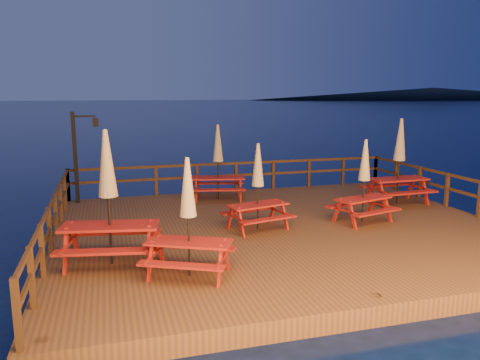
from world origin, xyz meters
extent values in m
plane|color=black|center=(0.00, 0.00, 0.00)|extent=(500.00, 500.00, 0.00)
cube|color=#4E3319|center=(0.00, 0.00, 0.20)|extent=(12.00, 10.00, 0.40)
cylinder|color=#321910|center=(-5.60, 4.60, -0.30)|extent=(0.24, 0.24, 1.40)
cylinder|color=#321910|center=(0.00, -4.60, -0.30)|extent=(0.24, 0.24, 1.40)
cylinder|color=#321910|center=(0.00, 4.60, -0.30)|extent=(0.24, 0.24, 1.40)
cylinder|color=#321910|center=(5.60, 4.60, -0.30)|extent=(0.24, 0.24, 1.40)
cube|color=#321910|center=(0.00, 4.85, 1.45)|extent=(11.70, 0.06, 0.09)
cube|color=#321910|center=(0.00, 4.85, 1.01)|extent=(11.70, 0.06, 0.09)
cube|color=#321910|center=(-4.68, 4.85, 0.95)|extent=(0.10, 0.10, 1.10)
cube|color=#321910|center=(0.00, 4.85, 0.95)|extent=(0.10, 0.10, 1.10)
cube|color=#321910|center=(4.68, 4.85, 0.95)|extent=(0.10, 0.10, 1.10)
cube|color=#321910|center=(-5.85, 0.00, 1.45)|extent=(0.06, 9.70, 0.09)
cube|color=#321910|center=(-5.85, 0.00, 1.01)|extent=(0.06, 9.70, 0.09)
cube|color=#321910|center=(-5.85, -3.88, 0.95)|extent=(0.10, 0.10, 1.10)
cube|color=#321910|center=(-5.85, 0.00, 0.95)|extent=(0.10, 0.10, 1.10)
cube|color=#321910|center=(-5.85, 3.88, 0.95)|extent=(0.10, 0.10, 1.10)
cube|color=#321910|center=(5.85, 0.00, 1.45)|extent=(0.06, 9.70, 0.09)
cube|color=#321910|center=(5.85, 0.00, 1.01)|extent=(0.06, 9.70, 0.09)
cube|color=#321910|center=(5.85, 0.00, 0.95)|extent=(0.10, 0.10, 1.10)
cube|color=#321910|center=(5.85, 3.88, 0.95)|extent=(0.10, 0.10, 1.10)
cube|color=black|center=(-5.55, 4.55, 1.90)|extent=(0.12, 0.12, 3.00)
cube|color=black|center=(-5.20, 4.55, 3.25)|extent=(0.70, 0.06, 0.06)
cube|color=black|center=(-4.85, 4.55, 3.05)|extent=(0.18, 0.18, 0.28)
sphere|color=#FFD066|center=(-4.85, 4.55, 3.05)|extent=(0.14, 0.14, 0.14)
ellipsoid|color=black|center=(185.00, 230.00, 3.50)|extent=(230.40, 86.40, 7.00)
cube|color=maroon|center=(4.61, 1.53, 1.21)|extent=(1.97, 0.82, 0.05)
cube|color=maroon|center=(4.59, 2.18, 0.89)|extent=(1.96, 0.36, 0.05)
cube|color=maroon|center=(4.62, 0.88, 0.89)|extent=(1.96, 0.36, 0.05)
cube|color=maroon|center=(3.78, 1.87, 0.81)|extent=(0.07, 0.11, 0.81)
cube|color=maroon|center=(3.80, 1.15, 0.81)|extent=(0.07, 0.11, 0.81)
cube|color=maroon|center=(5.41, 1.91, 0.81)|extent=(0.07, 0.11, 0.81)
cube|color=maroon|center=(5.43, 1.20, 0.81)|extent=(0.07, 0.11, 0.81)
cylinder|color=black|center=(4.61, 1.53, 1.76)|extent=(0.05, 0.05, 2.71)
cone|color=tan|center=(4.61, 1.53, 2.51)|extent=(0.39, 0.39, 1.36)
sphere|color=black|center=(4.61, 1.53, 3.14)|extent=(0.08, 0.08, 0.08)
cube|color=maroon|center=(-0.76, -0.06, 1.07)|extent=(1.72, 0.98, 0.04)
cube|color=maroon|center=(-0.88, 0.47, 0.80)|extent=(1.63, 0.62, 0.04)
cube|color=maroon|center=(-0.63, -0.58, 0.80)|extent=(1.63, 0.62, 0.04)
cube|color=maroon|center=(-1.48, 0.08, 0.74)|extent=(0.07, 0.10, 0.67)
cube|color=maroon|center=(-1.34, -0.50, 0.74)|extent=(0.07, 0.10, 0.67)
cube|color=maroon|center=(-0.17, 0.39, 0.74)|extent=(0.07, 0.10, 0.67)
cube|color=maroon|center=(-0.03, -0.19, 0.74)|extent=(0.07, 0.10, 0.67)
cylinder|color=black|center=(-0.76, -0.06, 1.52)|extent=(0.04, 0.04, 2.24)
cone|color=tan|center=(-0.76, -0.06, 2.15)|extent=(0.32, 0.32, 1.12)
sphere|color=black|center=(-0.76, -0.06, 2.67)|extent=(0.06, 0.06, 0.06)
cube|color=maroon|center=(-0.93, 3.76, 1.14)|extent=(1.89, 1.07, 0.05)
cube|color=maroon|center=(-0.80, 4.34, 0.85)|extent=(1.80, 0.67, 0.05)
cube|color=maroon|center=(-1.06, 3.18, 0.85)|extent=(1.80, 0.67, 0.05)
cube|color=maroon|center=(-1.58, 4.24, 0.77)|extent=(0.08, 0.11, 0.74)
cube|color=maroon|center=(-1.73, 3.61, 0.77)|extent=(0.08, 0.11, 0.74)
cube|color=maroon|center=(-0.13, 3.91, 0.77)|extent=(0.08, 0.11, 0.74)
cube|color=maroon|center=(-0.28, 3.28, 0.77)|extent=(0.08, 0.11, 0.74)
cylinder|color=black|center=(-0.93, 3.76, 1.64)|extent=(0.04, 0.04, 2.48)
cone|color=tan|center=(-0.93, 3.76, 2.33)|extent=(0.36, 0.36, 1.24)
sphere|color=black|center=(-0.93, 3.76, 2.91)|extent=(0.07, 0.07, 0.07)
cube|color=maroon|center=(2.32, -0.19, 1.08)|extent=(1.75, 1.04, 0.05)
cube|color=maroon|center=(2.18, 0.34, 0.81)|extent=(1.65, 0.68, 0.05)
cube|color=maroon|center=(2.46, -0.71, 0.81)|extent=(1.65, 0.68, 0.05)
cube|color=maroon|center=(1.58, -0.08, 0.74)|extent=(0.08, 0.10, 0.68)
cube|color=maroon|center=(1.74, -0.65, 0.74)|extent=(0.08, 0.10, 0.68)
cube|color=maroon|center=(2.90, 0.28, 0.74)|extent=(0.08, 0.10, 0.68)
cube|color=maroon|center=(3.06, -0.30, 0.74)|extent=(0.08, 0.10, 0.68)
cylinder|color=black|center=(2.32, -0.19, 1.54)|extent=(0.04, 0.04, 2.28)
cone|color=tan|center=(2.32, -0.19, 2.17)|extent=(0.33, 0.33, 1.14)
sphere|color=black|center=(2.32, -0.19, 2.70)|extent=(0.06, 0.06, 0.06)
cube|color=maroon|center=(-4.55, -1.65, 1.24)|extent=(2.12, 1.14, 0.06)
cube|color=maroon|center=(-4.43, -0.99, 0.90)|extent=(2.03, 0.68, 0.06)
cube|color=maroon|center=(-4.67, -2.30, 0.90)|extent=(2.03, 0.68, 0.06)
cube|color=maroon|center=(-5.31, -1.13, 0.82)|extent=(0.09, 0.12, 0.84)
cube|color=maroon|center=(-5.44, -1.85, 0.82)|extent=(0.09, 0.12, 0.84)
cube|color=maroon|center=(-3.66, -1.44, 0.82)|extent=(0.09, 0.12, 0.84)
cube|color=maroon|center=(-3.80, -2.16, 0.82)|extent=(0.09, 0.12, 0.84)
cylinder|color=black|center=(-4.55, -1.65, 1.80)|extent=(0.05, 0.05, 2.79)
cone|color=tan|center=(-4.55, -1.65, 2.58)|extent=(0.40, 0.40, 1.40)
sphere|color=black|center=(-4.55, -1.65, 3.22)|extent=(0.08, 0.08, 0.08)
cube|color=maroon|center=(-3.06, -2.75, 1.10)|extent=(1.78, 1.31, 0.05)
cube|color=maroon|center=(-2.82, -2.25, 0.82)|extent=(1.61, 0.96, 0.05)
cube|color=maroon|center=(-3.31, -3.25, 0.82)|extent=(1.61, 0.96, 0.05)
cube|color=maroon|center=(-3.56, -2.17, 0.75)|extent=(0.09, 0.11, 0.70)
cube|color=maroon|center=(-3.82, -2.72, 0.75)|extent=(0.09, 0.11, 0.70)
cube|color=maroon|center=(-2.30, -2.77, 0.75)|extent=(0.09, 0.11, 0.70)
cube|color=maroon|center=(-2.57, -3.33, 0.75)|extent=(0.09, 0.11, 0.70)
cylinder|color=black|center=(-3.06, -2.75, 1.56)|extent=(0.04, 0.04, 2.32)
cone|color=tan|center=(-3.06, -2.75, 2.21)|extent=(0.33, 0.33, 1.16)
sphere|color=black|center=(-3.06, -2.75, 2.75)|extent=(0.06, 0.06, 0.06)
camera|label=1|loc=(-4.52, -11.53, 4.00)|focal=35.00mm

